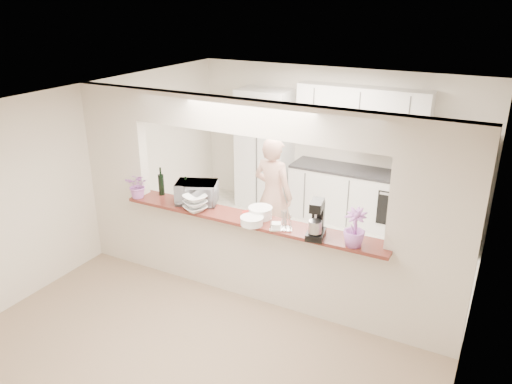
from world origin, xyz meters
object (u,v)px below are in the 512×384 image
Objects in this scene: toaster_oven at (197,193)px; person at (273,196)px; refrigerator at (459,193)px; stand_mixer at (317,220)px.

person is at bearing 44.45° from toaster_oven.
refrigerator is 0.98× the size of person.
stand_mixer is 1.86m from person.
person is (-2.37, -1.42, 0.02)m from refrigerator.
person is (-1.19, 1.37, -0.42)m from stand_mixer.
stand_mixer reaches higher than toaster_oven.
stand_mixer is at bearing -28.57° from toaster_oven.
toaster_oven is at bearing -137.86° from refrigerator.
stand_mixer is (-1.18, -2.79, 0.44)m from refrigerator.
person is at bearing 131.00° from stand_mixer.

